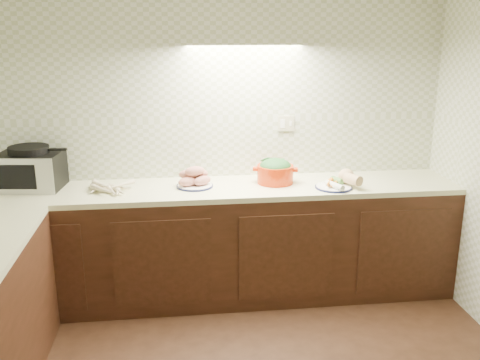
{
  "coord_description": "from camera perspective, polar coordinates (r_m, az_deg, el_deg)",
  "views": [
    {
      "loc": [
        -0.33,
        -2.35,
        2.07
      ],
      "look_at": [
        0.11,
        1.25,
        1.02
      ],
      "focal_mm": 40.0,
      "sensor_mm": 36.0,
      "label": 1
    }
  ],
  "objects": [
    {
      "name": "room",
      "position": [
        2.41,
        0.94,
        5.61
      ],
      "size": [
        3.6,
        3.6,
        2.6
      ],
      "color": "black",
      "rests_on": "ground"
    },
    {
      "name": "sweet_potato_plate",
      "position": [
        4.03,
        -4.9,
        0.09
      ],
      "size": [
        0.28,
        0.28,
        0.16
      ],
      "rotation": [
        0.0,
        0.0,
        0.22
      ],
      "color": "#10133D",
      "rests_on": "counter"
    },
    {
      "name": "veg_plate",
      "position": [
        4.09,
        10.63,
        -0.06
      ],
      "size": [
        0.35,
        0.35,
        0.13
      ],
      "rotation": [
        0.0,
        0.0,
        0.35
      ],
      "color": "#10133D",
      "rests_on": "counter"
    },
    {
      "name": "dutch_oven",
      "position": [
        4.11,
        3.78,
        0.96
      ],
      "size": [
        0.35,
        0.33,
        0.19
      ],
      "rotation": [
        0.0,
        0.0,
        -0.2
      ],
      "color": "#BD2A06",
      "rests_on": "counter"
    },
    {
      "name": "toaster_oven",
      "position": [
        4.25,
        -21.46,
        1.11
      ],
      "size": [
        0.49,
        0.4,
        0.32
      ],
      "rotation": [
        0.0,
        0.0,
        -0.12
      ],
      "color": "black",
      "rests_on": "counter"
    },
    {
      "name": "parsnip_pile",
      "position": [
        4.03,
        -13.7,
        -0.78
      ],
      "size": [
        0.36,
        0.35,
        0.07
      ],
      "color": "beige",
      "rests_on": "counter"
    },
    {
      "name": "onion_bowl",
      "position": [
        4.15,
        -4.95,
        0.24
      ],
      "size": [
        0.13,
        0.13,
        0.1
      ],
      "color": "black",
      "rests_on": "counter"
    },
    {
      "name": "counter",
      "position": [
        3.45,
        -12.33,
        -12.23
      ],
      "size": [
        3.6,
        3.6,
        0.9
      ],
      "color": "black",
      "rests_on": "ground"
    }
  ]
}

